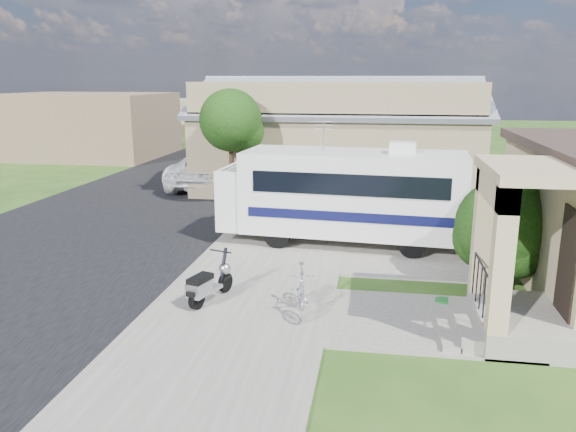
% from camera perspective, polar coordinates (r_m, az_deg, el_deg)
% --- Properties ---
extents(ground, '(120.00, 120.00, 0.00)m').
position_cam_1_polar(ground, '(13.21, 0.39, -8.14)').
color(ground, '#1F4211').
extents(street_slab, '(9.00, 80.00, 0.02)m').
position_cam_1_polar(street_slab, '(24.52, -13.43, 1.84)').
color(street_slab, black).
rests_on(street_slab, ground).
extents(sidewalk_slab, '(4.00, 80.00, 0.06)m').
position_cam_1_polar(sidewalk_slab, '(22.82, 1.81, 1.39)').
color(sidewalk_slab, '#64615A').
rests_on(sidewalk_slab, ground).
extents(driveway_slab, '(7.00, 6.00, 0.05)m').
position_cam_1_polar(driveway_slab, '(17.32, 7.63, -2.79)').
color(driveway_slab, '#64615A').
rests_on(driveway_slab, ground).
extents(walk_slab, '(4.00, 3.00, 0.05)m').
position_cam_1_polar(walk_slab, '(12.19, 13.93, -10.39)').
color(walk_slab, '#64615A').
rests_on(walk_slab, ground).
extents(warehouse, '(12.50, 8.40, 5.04)m').
position_cam_1_polar(warehouse, '(26.30, 5.17, 7.32)').
color(warehouse, '#716247').
rests_on(warehouse, ground).
extents(distant_bldg_far, '(10.00, 8.00, 4.00)m').
position_cam_1_polar(distant_bldg_far, '(39.10, -19.85, 8.70)').
color(distant_bldg_far, brown).
rests_on(distant_bldg_far, ground).
extents(distant_bldg_near, '(8.00, 7.00, 3.20)m').
position_cam_1_polar(distant_bldg_near, '(49.21, -10.94, 9.68)').
color(distant_bldg_near, '#716247').
rests_on(distant_bldg_near, ground).
extents(street_tree_a, '(2.44, 2.40, 4.58)m').
position_cam_1_polar(street_tree_a, '(21.94, -5.55, 9.34)').
color(street_tree_a, black).
rests_on(street_tree_a, ground).
extents(street_tree_b, '(2.44, 2.40, 4.73)m').
position_cam_1_polar(street_tree_b, '(31.69, -0.87, 11.02)').
color(street_tree_b, black).
rests_on(street_tree_b, ground).
extents(street_tree_c, '(2.44, 2.40, 4.42)m').
position_cam_1_polar(street_tree_c, '(40.58, 1.42, 11.22)').
color(street_tree_c, black).
rests_on(street_tree_c, ground).
extents(motorhome, '(7.40, 2.82, 3.72)m').
position_cam_1_polar(motorhome, '(16.94, 5.71, 2.36)').
color(motorhome, silver).
rests_on(motorhome, ground).
extents(shrub, '(2.53, 2.41, 3.10)m').
position_cam_1_polar(shrub, '(14.43, 21.33, -0.58)').
color(shrub, black).
rests_on(shrub, ground).
extents(scooter, '(0.79, 1.60, 1.07)m').
position_cam_1_polar(scooter, '(12.71, -8.10, -6.86)').
color(scooter, black).
rests_on(scooter, ground).
extents(bicycle, '(0.72, 1.73, 1.01)m').
position_cam_1_polar(bicycle, '(12.08, 1.40, -7.72)').
color(bicycle, '#A7A5AD').
rests_on(bicycle, ground).
extents(pickup_truck, '(2.88, 6.12, 1.69)m').
position_cam_1_polar(pickup_truck, '(26.55, -7.72, 4.82)').
color(pickup_truck, white).
rests_on(pickup_truck, ground).
extents(van, '(2.99, 6.37, 1.80)m').
position_cam_1_polar(van, '(33.22, -5.32, 6.77)').
color(van, white).
rests_on(van, ground).
extents(garden_hose, '(0.38, 0.38, 0.17)m').
position_cam_1_polar(garden_hose, '(13.00, 15.51, -8.64)').
color(garden_hose, '#136320').
rests_on(garden_hose, ground).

